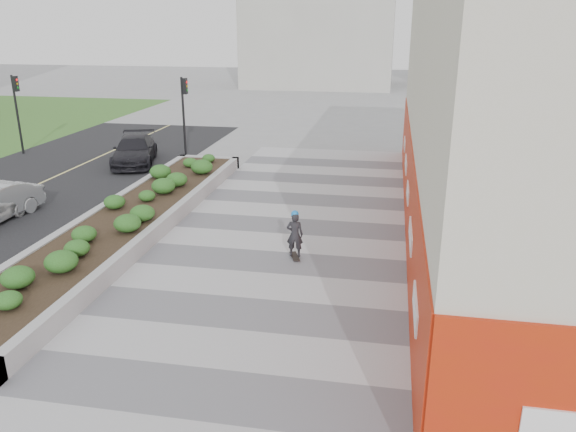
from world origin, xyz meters
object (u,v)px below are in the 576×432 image
traffic_signal_far (17,103)px  skateboarder (295,234)px  car_dark (134,150)px  planter (129,217)px  traffic_signal_near (184,106)px

traffic_signal_far → skateboarder: 20.70m
car_dark → traffic_signal_far: bearing=153.6°
planter → skateboarder: (6.11, -1.58, 0.36)m
traffic_signal_far → car_dark: bearing=-8.8°
car_dark → planter: bearing=-83.8°
planter → car_dark: (-3.92, 8.91, 0.27)m
skateboarder → car_dark: size_ratio=0.32×
traffic_signal_near → traffic_signal_far: bearing=-176.9°
traffic_signal_near → skateboarder: 14.54m
planter → car_dark: car_dark is taller
planter → skateboarder: skateboarder is taller
traffic_signal_near → car_dark: 3.41m
traffic_signal_near → traffic_signal_far: size_ratio=1.00×
traffic_signal_near → car_dark: bearing=-144.0°
traffic_signal_near → car_dark: (-2.19, -1.59, -2.07)m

